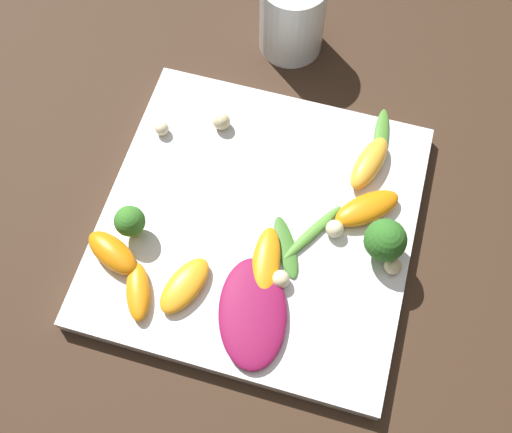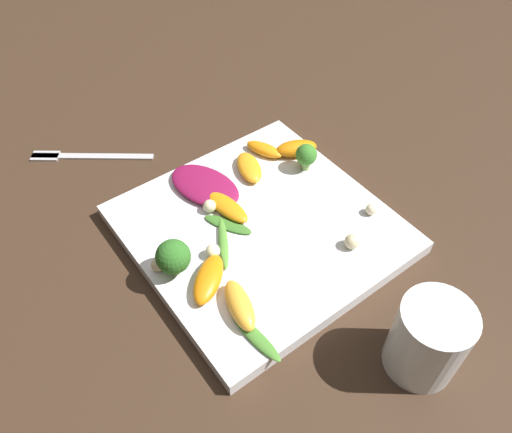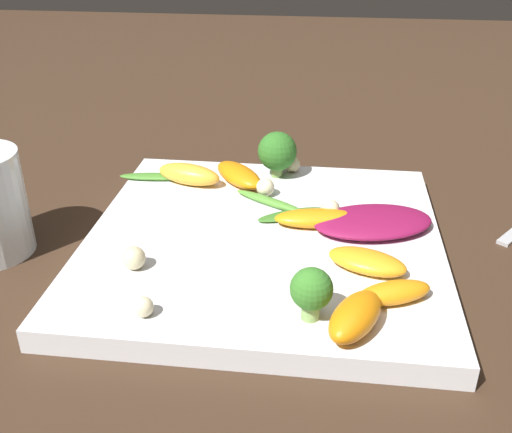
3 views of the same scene
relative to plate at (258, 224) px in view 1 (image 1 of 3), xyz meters
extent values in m
plane|color=#382619|center=(0.00, 0.00, -0.01)|extent=(2.40, 2.40, 0.00)
cube|color=white|center=(0.00, 0.00, 0.00)|extent=(0.31, 0.31, 0.02)
cylinder|color=white|center=(-0.24, -0.03, 0.04)|extent=(0.07, 0.07, 0.09)
ellipsoid|color=maroon|center=(0.09, 0.02, 0.02)|extent=(0.12, 0.09, 0.01)
ellipsoid|color=orange|center=(0.08, -0.12, 0.02)|extent=(0.05, 0.07, 0.02)
ellipsoid|color=orange|center=(0.09, -0.05, 0.02)|extent=(0.07, 0.05, 0.02)
ellipsoid|color=orange|center=(0.10, -0.09, 0.02)|extent=(0.06, 0.04, 0.02)
ellipsoid|color=#FCAD33|center=(-0.09, 0.09, 0.02)|extent=(0.07, 0.04, 0.02)
ellipsoid|color=orange|center=(-0.04, 0.10, 0.02)|extent=(0.07, 0.07, 0.02)
ellipsoid|color=orange|center=(0.05, 0.02, 0.02)|extent=(0.08, 0.04, 0.01)
cylinder|color=#84AD5B|center=(0.05, -0.11, 0.02)|extent=(0.01, 0.01, 0.02)
sphere|color=#387A28|center=(0.05, -0.11, 0.03)|extent=(0.03, 0.03, 0.03)
cylinder|color=#7A9E51|center=(0.00, 0.12, 0.02)|extent=(0.01, 0.01, 0.02)
sphere|color=#2D6B23|center=(0.00, 0.12, 0.04)|extent=(0.04, 0.04, 0.04)
ellipsoid|color=#47842D|center=(-0.13, 0.10, 0.01)|extent=(0.07, 0.02, 0.01)
ellipsoid|color=#518E33|center=(0.00, 0.06, 0.01)|extent=(0.08, 0.05, 0.01)
ellipsoid|color=#3D7528|center=(0.02, 0.03, 0.01)|extent=(0.07, 0.05, 0.00)
sphere|color=beige|center=(0.02, 0.14, 0.02)|extent=(0.02, 0.02, 0.02)
sphere|color=beige|center=(-0.07, -0.13, 0.02)|extent=(0.01, 0.01, 0.01)
sphere|color=beige|center=(-0.01, 0.08, 0.02)|extent=(0.02, 0.02, 0.02)
sphere|color=beige|center=(-0.10, -0.07, 0.02)|extent=(0.02, 0.02, 0.02)
sphere|color=beige|center=(0.06, 0.04, 0.02)|extent=(0.02, 0.02, 0.02)
camera|label=1|loc=(0.24, 0.06, 0.55)|focal=42.00mm
camera|label=2|loc=(-0.33, 0.25, 0.49)|focal=35.00mm
camera|label=3|loc=(0.05, -0.45, 0.27)|focal=42.00mm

